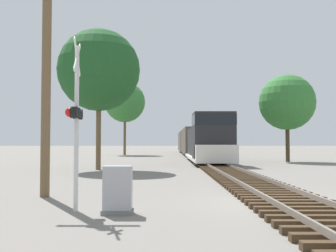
% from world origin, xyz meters
% --- Properties ---
extents(ground_plane, '(400.00, 400.00, 0.00)m').
position_xyz_m(ground_plane, '(0.00, 0.00, 0.00)').
color(ground_plane, slate).
extents(rail_track_bed, '(2.60, 160.00, 0.31)m').
position_xyz_m(rail_track_bed, '(0.00, -0.00, 0.14)').
color(rail_track_bed, '#42301E').
rests_on(rail_track_bed, ground).
extents(freight_train, '(3.15, 51.85, 4.13)m').
position_xyz_m(freight_train, '(0.00, 42.05, 1.91)').
color(freight_train, '#232326').
rests_on(freight_train, ground).
extents(crossing_signal_near, '(0.36, 1.01, 4.58)m').
position_xyz_m(crossing_signal_near, '(-6.00, -1.32, 2.54)').
color(crossing_signal_near, silver).
rests_on(crossing_signal_near, ground).
extents(relay_cabinet, '(0.79, 0.51, 1.22)m').
position_xyz_m(relay_cabinet, '(-4.81, -1.70, 0.60)').
color(relay_cabinet, slate).
rests_on(relay_cabinet, ground).
extents(utility_pole, '(1.80, 0.31, 8.43)m').
position_xyz_m(utility_pole, '(-7.66, 1.44, 4.33)').
color(utility_pole, brown).
rests_on(utility_pole, ground).
extents(tree_far_right, '(5.53, 5.53, 9.45)m').
position_xyz_m(tree_far_right, '(-8.18, 14.44, 6.67)').
color(tree_far_right, brown).
rests_on(tree_far_right, ground).
extents(tree_mid_background, '(5.24, 5.24, 8.23)m').
position_xyz_m(tree_mid_background, '(7.70, 25.08, 5.59)').
color(tree_mid_background, '#473521').
rests_on(tree_mid_background, ground).
extents(tree_deep_background, '(5.89, 5.89, 10.63)m').
position_xyz_m(tree_deep_background, '(-9.81, 45.11, 7.67)').
color(tree_deep_background, brown).
rests_on(tree_deep_background, ground).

